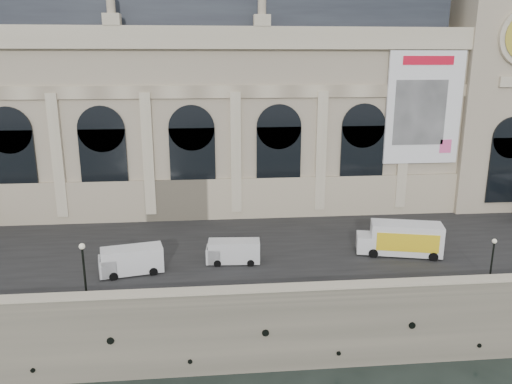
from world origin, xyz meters
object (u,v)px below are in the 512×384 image
Objects in this scene: box_truck at (401,239)px; lamp_left at (84,272)px; van_c at (231,252)px; van_b at (128,261)px; lamp_right at (492,261)px.

lamp_left is at bearing -166.84° from box_truck.
van_c is 13.37m from lamp_left.
box_truck is 1.78× the size of lamp_left.
box_truck is at bearing 4.70° from van_b.
box_truck is at bearing 1.73° from van_c.
box_truck is (16.59, 0.50, 0.49)m from van_c.
van_c is 1.30× the size of lamp_right.
van_b is at bearing 171.65° from lamp_right.
lamp_right is at bearing -8.35° from van_b.
lamp_left reaches higher than lamp_right.
van_c is (9.16, 1.62, -0.12)m from van_b.
lamp_left is at bearing 179.93° from lamp_right.
lamp_left is (-28.41, -6.64, 0.72)m from box_truck.
van_c is 1.08× the size of lamp_left.
lamp_right is (31.14, -4.57, 0.69)m from van_b.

